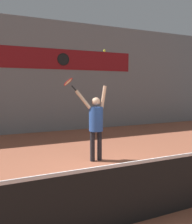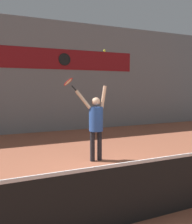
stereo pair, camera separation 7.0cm
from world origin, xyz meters
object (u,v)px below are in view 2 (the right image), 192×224
at_px(tennis_racket, 69,82).
at_px(tennis_ball, 104,51).
at_px(tennis_player, 96,122).
at_px(scoreboard_clock, 65,59).

xyz_separation_m(tennis_racket, tennis_ball, (0.87, -0.41, 0.83)).
bearing_deg(tennis_player, scoreboard_clock, 86.78).
xyz_separation_m(scoreboard_clock, tennis_player, (-0.25, -4.52, -2.20)).
distance_m(tennis_racket, tennis_ball, 1.27).
distance_m(tennis_player, tennis_ball, 1.90).
bearing_deg(tennis_ball, tennis_racket, 154.79).
distance_m(scoreboard_clock, tennis_player, 5.03).
height_order(tennis_player, tennis_ball, tennis_ball).
bearing_deg(scoreboard_clock, tennis_ball, -90.41).
bearing_deg(scoreboard_clock, tennis_player, -93.22).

